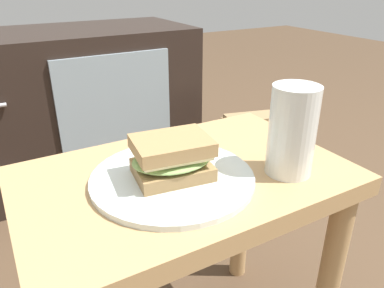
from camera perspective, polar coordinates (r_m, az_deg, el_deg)
side_table at (r=0.69m, az=-1.04°, el=-10.88°), size 0.56×0.36×0.46m
tv_cabinet at (r=1.54m, az=-18.27°, el=5.43°), size 0.96×0.46×0.58m
plate at (r=0.62m, az=-3.00°, el=-5.23°), size 0.27×0.27×0.01m
sandwich_front at (r=0.60m, az=-3.08°, el=-2.09°), size 0.14×0.12×0.07m
beer_glass at (r=0.63m, az=15.03°, el=1.64°), size 0.08×0.08×0.15m
paper_bag at (r=1.41m, az=8.81°, el=-1.59°), size 0.22×0.17×0.31m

